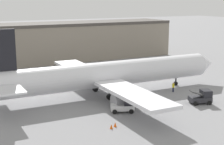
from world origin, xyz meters
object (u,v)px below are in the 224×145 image
object	(u,v)px
baggage_tug	(125,105)
safety_cone_near	(115,124)
airplane	(107,75)
belt_loader_truck	(202,97)
ground_crew_worker	(173,87)
safety_cone_far	(111,126)

from	to	relation	value
baggage_tug	safety_cone_near	distance (m)	5.70
airplane	baggage_tug	bearing A→B (deg)	-99.95
baggage_tug	safety_cone_near	size ratio (longest dim) A/B	6.44
safety_cone_near	belt_loader_truck	bearing A→B (deg)	8.25
ground_crew_worker	baggage_tug	bearing A→B (deg)	-119.19
safety_cone_near	baggage_tug	bearing A→B (deg)	48.21
ground_crew_worker	belt_loader_truck	size ratio (longest dim) A/B	0.46
safety_cone_near	safety_cone_far	world-z (taller)	same
safety_cone_far	baggage_tug	bearing A→B (deg)	45.62
belt_loader_truck	safety_cone_near	bearing A→B (deg)	-152.61
belt_loader_truck	safety_cone_far	xyz separation A→B (m)	(-16.46, -2.67, -0.68)
airplane	safety_cone_near	distance (m)	14.30
baggage_tug	safety_cone_far	world-z (taller)	baggage_tug
belt_loader_truck	safety_cone_near	xyz separation A→B (m)	(-15.72, -2.28, -0.68)
airplane	safety_cone_near	world-z (taller)	airplane
belt_loader_truck	airplane	bearing A→B (deg)	153.21
baggage_tug	belt_loader_truck	bearing A→B (deg)	15.57
ground_crew_worker	safety_cone_far	xyz separation A→B (m)	(-16.72, -9.67, -0.59)
ground_crew_worker	safety_cone_far	distance (m)	19.33
ground_crew_worker	airplane	bearing A→B (deg)	-160.51
ground_crew_worker	safety_cone_far	world-z (taller)	ground_crew_worker
ground_crew_worker	baggage_tug	size ratio (longest dim) A/B	0.46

